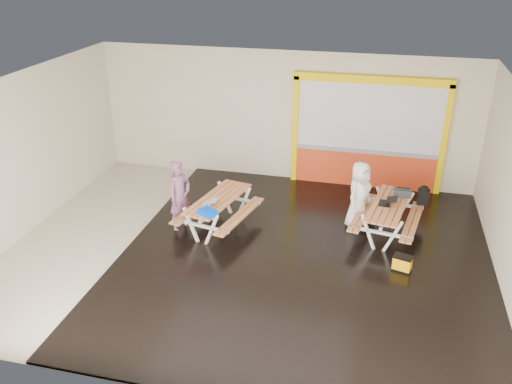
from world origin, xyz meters
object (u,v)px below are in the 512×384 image
(dark_case, at_px, (364,226))
(backpack, at_px, (423,196))
(person_left, at_px, (180,196))
(laptop_right, at_px, (387,202))
(toolbox, at_px, (403,193))
(blue_pouch, at_px, (208,212))
(picnic_table_right, at_px, (388,211))
(picnic_table_left, at_px, (218,206))
(laptop_left, at_px, (210,203))
(person_right, at_px, (359,195))
(fluke_bag, at_px, (402,263))

(dark_case, bearing_deg, backpack, 26.46)
(person_left, relative_size, laptop_right, 4.18)
(person_left, height_order, backpack, person_left)
(laptop_right, relative_size, toolbox, 1.04)
(blue_pouch, bearing_deg, picnic_table_right, 21.06)
(picnic_table_left, distance_m, laptop_left, 0.44)
(picnic_table_left, relative_size, toolbox, 5.79)
(picnic_table_left, relative_size, dark_case, 6.38)
(picnic_table_right, bearing_deg, person_left, -169.93)
(picnic_table_left, height_order, laptop_left, laptop_left)
(laptop_left, xyz_separation_m, backpack, (4.53, 1.73, -0.11))
(picnic_table_left, height_order, person_right, person_right)
(laptop_right, xyz_separation_m, dark_case, (-0.45, 0.14, -0.72))
(picnic_table_left, relative_size, person_right, 1.42)
(blue_pouch, bearing_deg, dark_case, 25.92)
(blue_pouch, relative_size, dark_case, 1.07)
(laptop_left, relative_size, backpack, 0.81)
(person_left, bearing_deg, laptop_right, -56.00)
(fluke_bag, bearing_deg, picnic_table_right, 103.62)
(toolbox, bearing_deg, laptop_left, -160.46)
(blue_pouch, bearing_deg, fluke_bag, -0.01)
(person_right, bearing_deg, toolbox, -50.18)
(picnic_table_right, distance_m, person_left, 4.60)
(person_left, bearing_deg, dark_case, -53.00)
(person_left, xyz_separation_m, laptop_right, (4.49, 0.80, 0.01))
(picnic_table_right, bearing_deg, laptop_left, -165.57)
(blue_pouch, height_order, fluke_bag, blue_pouch)
(dark_case, bearing_deg, fluke_bag, -61.84)
(picnic_table_left, xyz_separation_m, laptop_left, (-0.08, -0.36, 0.23))
(picnic_table_right, height_order, toolbox, toolbox)
(person_right, relative_size, blue_pouch, 4.19)
(fluke_bag, bearing_deg, toolbox, 91.88)
(person_right, bearing_deg, picnic_table_right, -83.46)
(person_right, distance_m, laptop_left, 3.34)
(person_right, bearing_deg, blue_pouch, 144.43)
(person_left, xyz_separation_m, fluke_bag, (4.87, -0.61, -0.63))
(person_right, bearing_deg, picnic_table_left, 131.23)
(person_left, distance_m, backpack, 5.51)
(person_right, distance_m, laptop_right, 0.67)
(backpack, bearing_deg, dark_case, -153.54)
(blue_pouch, bearing_deg, person_left, 144.61)
(toolbox, bearing_deg, person_right, -165.93)
(laptop_right, xyz_separation_m, backpack, (0.80, 0.76, -0.12))
(picnic_table_right, relative_size, dark_case, 6.22)
(toolbox, height_order, dark_case, toolbox)
(blue_pouch, distance_m, fluke_bag, 4.06)
(blue_pouch, bearing_deg, laptop_left, 103.49)
(person_left, xyz_separation_m, blue_pouch, (0.86, -0.61, 0.02))
(person_right, xyz_separation_m, laptop_left, (-3.11, -1.20, 0.01))
(laptop_right, bearing_deg, blue_pouch, -158.83)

